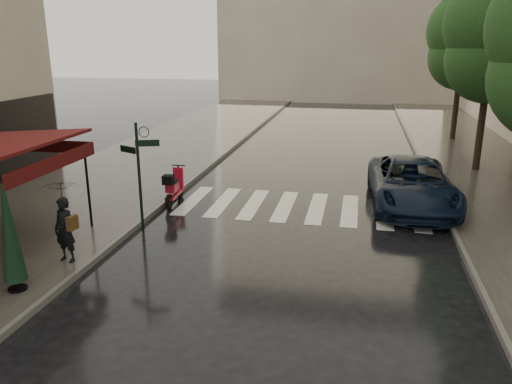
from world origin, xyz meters
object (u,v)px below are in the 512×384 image
(pedestrian_with_umbrella, at_px, (61,197))
(parasol_back, at_px, (9,229))
(scooter, at_px, (174,188))
(parked_car, at_px, (412,183))

(pedestrian_with_umbrella, distance_m, parasol_back, 1.59)
(pedestrian_with_umbrella, distance_m, scooter, 5.23)
(scooter, distance_m, parasol_back, 6.74)
(parked_car, height_order, parasol_back, parasol_back)
(pedestrian_with_umbrella, relative_size, parked_car, 0.44)
(pedestrian_with_umbrella, distance_m, parked_car, 10.66)
(parked_car, bearing_deg, parasol_back, -140.19)
(parasol_back, bearing_deg, scooter, 81.00)
(scooter, bearing_deg, parasol_back, -103.04)
(scooter, xyz_separation_m, parasol_back, (-1.04, -6.59, 0.95))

